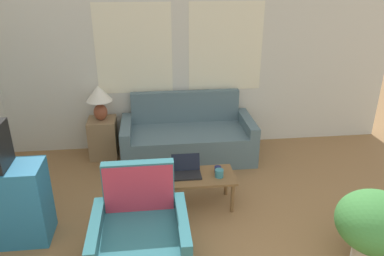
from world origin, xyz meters
TOP-DOWN VIEW (x-y plane):
  - wall_back at (-0.00, 3.96)m, footprint 6.40×0.06m
  - couch at (-0.03, 3.51)m, footprint 1.92×0.88m
  - armchair at (-0.70, 1.35)m, footprint 0.89×0.81m
  - side_table at (-1.28, 3.66)m, footprint 0.40×0.40m
  - table_lamp at (-1.28, 3.66)m, footprint 0.37×0.37m
  - coffee_table at (-0.05, 2.23)m, footprint 0.88×0.47m
  - laptop at (-0.17, 2.28)m, footprint 0.33×0.26m
  - cup_navy at (0.21, 2.29)m, footprint 0.08×0.08m
  - cup_yellow at (0.20, 2.18)m, footprint 0.10×0.10m
  - potted_plant at (1.49, 1.10)m, footprint 0.74×0.74m

SIDE VIEW (x-z plane):
  - armchair at x=-0.70m, z-range -0.20..0.74m
  - couch at x=-0.03m, z-range -0.18..0.74m
  - side_table at x=-1.28m, z-range 0.00..0.59m
  - coffee_table at x=-0.05m, z-range 0.15..0.55m
  - cup_navy at x=0.21m, z-range 0.40..0.47m
  - potted_plant at x=1.49m, z-range 0.07..0.82m
  - cup_yellow at x=0.20m, z-range 0.40..0.50m
  - laptop at x=-0.17m, z-range 0.34..0.56m
  - table_lamp at x=-1.28m, z-range 0.67..1.19m
  - wall_back at x=0.00m, z-range 0.01..2.61m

